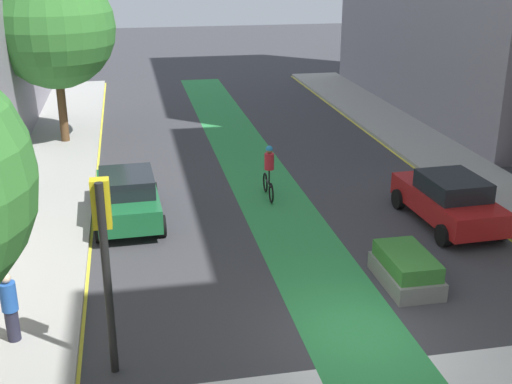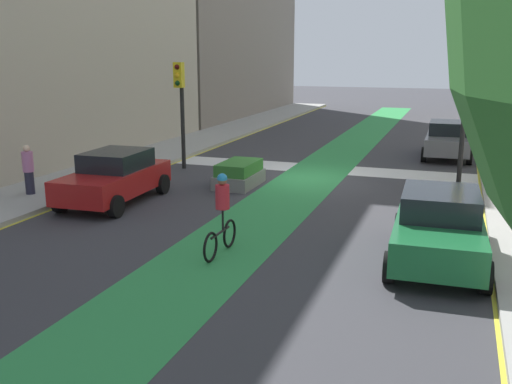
# 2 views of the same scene
# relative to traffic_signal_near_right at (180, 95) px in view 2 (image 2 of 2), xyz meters

# --- Properties ---
(ground_plane) EXTENTS (120.00, 120.00, 0.00)m
(ground_plane) POSITION_rel_traffic_signal_near_right_xyz_m (-5.11, 0.12, -2.91)
(ground_plane) COLOR #38383D
(bike_lane_paint) EXTENTS (2.40, 60.00, 0.01)m
(bike_lane_paint) POSITION_rel_traffic_signal_near_right_xyz_m (-5.20, 0.12, -2.90)
(bike_lane_paint) COLOR #2D8C47
(bike_lane_paint) RESTS_ON ground_plane
(crosswalk_band) EXTENTS (12.00, 1.80, 0.01)m
(crosswalk_band) POSITION_rel_traffic_signal_near_right_xyz_m (-5.11, -1.88, -2.90)
(crosswalk_band) COLOR silver
(crosswalk_band) RESTS_ON ground_plane
(curb_stripe_left) EXTENTS (0.16, 60.00, 0.01)m
(curb_stripe_left) POSITION_rel_traffic_signal_near_right_xyz_m (-11.11, 0.12, -2.90)
(curb_stripe_left) COLOR yellow
(curb_stripe_left) RESTS_ON ground_plane
(sidewalk_right) EXTENTS (3.00, 60.00, 0.15)m
(sidewalk_right) POSITION_rel_traffic_signal_near_right_xyz_m (2.39, 0.12, -2.83)
(sidewalk_right) COLOR #9E9E99
(sidewalk_right) RESTS_ON ground_plane
(curb_stripe_right) EXTENTS (0.16, 60.00, 0.01)m
(curb_stripe_right) POSITION_rel_traffic_signal_near_right_xyz_m (0.89, 0.12, -2.90)
(curb_stripe_right) COLOR yellow
(curb_stripe_right) RESTS_ON ground_plane
(traffic_signal_near_right) EXTENTS (0.35, 0.52, 4.14)m
(traffic_signal_near_right) POSITION_rel_traffic_signal_near_right_xyz_m (0.00, 0.00, 0.00)
(traffic_signal_near_right) COLOR black
(traffic_signal_near_right) RESTS_ON ground_plane
(traffic_signal_near_left) EXTENTS (0.35, 0.52, 4.00)m
(traffic_signal_near_left) POSITION_rel_traffic_signal_near_right_xyz_m (-10.35, -0.11, -0.10)
(traffic_signal_near_left) COLOR black
(traffic_signal_near_left) RESTS_ON ground_plane
(car_red_right_far) EXTENTS (2.16, 4.27, 1.57)m
(car_red_right_far) POSITION_rel_traffic_signal_near_right_xyz_m (-0.42, 5.41, -2.11)
(car_red_right_far) COLOR #A51919
(car_red_right_far) RESTS_ON ground_plane
(car_green_left_far) EXTENTS (2.13, 4.26, 1.57)m
(car_green_left_far) POSITION_rel_traffic_signal_near_right_xyz_m (-9.97, 7.56, -2.11)
(car_green_left_far) COLOR #196033
(car_green_left_far) RESTS_ON ground_plane
(car_grey_left_near) EXTENTS (2.05, 4.22, 1.57)m
(car_grey_left_near) POSITION_rel_traffic_signal_near_right_xyz_m (-9.82, -6.24, -2.11)
(car_grey_left_near) COLOR slate
(car_grey_left_near) RESTS_ON ground_plane
(cyclist_in_lane) EXTENTS (0.32, 1.73, 1.86)m
(cyclist_in_lane) POSITION_rel_traffic_signal_near_right_xyz_m (-5.30, 8.62, -1.94)
(cyclist_in_lane) COLOR black
(cyclist_in_lane) RESTS_ON ground_plane
(pedestrian_sidewalk_right_a) EXTENTS (0.34, 0.34, 1.55)m
(pedestrian_sidewalk_right_a) POSITION_rel_traffic_signal_near_right_xyz_m (2.38, 5.90, -1.97)
(pedestrian_sidewalk_right_a) COLOR #262638
(pedestrian_sidewalk_right_a) RESTS_ON sidewalk_right
(median_planter) EXTENTS (1.22, 2.15, 0.85)m
(median_planter) POSITION_rel_traffic_signal_near_right_xyz_m (-3.20, 2.05, -2.50)
(median_planter) COLOR slate
(median_planter) RESTS_ON ground_plane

